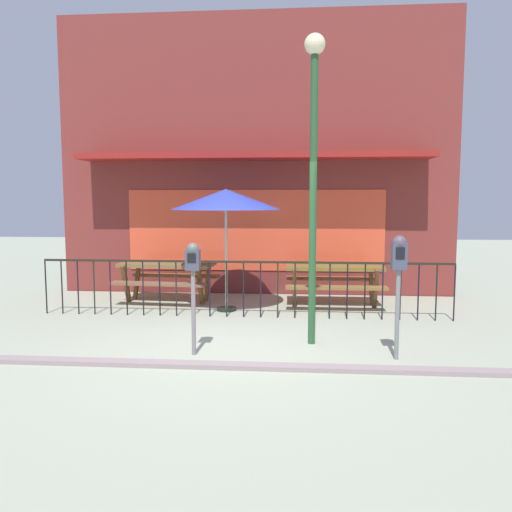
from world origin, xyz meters
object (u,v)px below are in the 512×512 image
object	(u,v)px
parking_meter_far	(193,269)
street_lamp	(314,147)
picnic_table_right	(334,274)
patio_umbrella	(226,200)
picnic_table_left	(167,271)
parking_meter_near	(399,264)

from	to	relation	value
parking_meter_far	street_lamp	bearing A→B (deg)	23.37
parking_meter_far	street_lamp	xyz separation A→B (m)	(1.53, 0.66, 1.58)
picnic_table_right	patio_umbrella	xyz separation A→B (m)	(-1.96, -0.58, 1.38)
picnic_table_left	parking_meter_far	distance (m)	3.68
picnic_table_right	street_lamp	distance (m)	3.40
picnic_table_right	parking_meter_near	distance (m)	3.38
patio_umbrella	street_lamp	world-z (taller)	street_lamp
picnic_table_left	picnic_table_right	distance (m)	3.23
parking_meter_near	street_lamp	distance (m)	1.93
picnic_table_right	patio_umbrella	size ratio (longest dim) A/B	0.83
patio_umbrella	parking_meter_far	bearing A→B (deg)	-90.88
street_lamp	patio_umbrella	bearing A→B (deg)	125.86
picnic_table_right	parking_meter_near	bearing A→B (deg)	-80.02
picnic_table_right	parking_meter_near	world-z (taller)	parking_meter_near
picnic_table_left	picnic_table_right	xyz separation A→B (m)	(3.22, -0.14, 0.00)
picnic_table_right	patio_umbrella	world-z (taller)	patio_umbrella
street_lamp	picnic_table_right	bearing A→B (deg)	79.85
picnic_table_right	parking_meter_near	xyz separation A→B (m)	(0.58, -3.27, 0.59)
parking_meter_near	parking_meter_far	xyz separation A→B (m)	(-2.57, -0.03, -0.08)
street_lamp	parking_meter_near	bearing A→B (deg)	-31.14
picnic_table_right	parking_meter_far	xyz separation A→B (m)	(-2.00, -3.30, 0.51)
picnic_table_left	patio_umbrella	size ratio (longest dim) A/B	0.87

